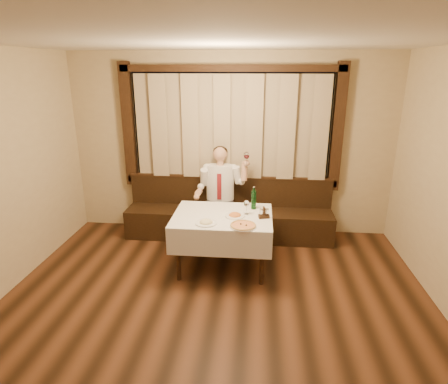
# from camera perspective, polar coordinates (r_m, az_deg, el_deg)

# --- Properties ---
(room) EXTENTS (5.01, 6.01, 2.81)m
(room) POSITION_cam_1_polar(r_m,az_deg,el_deg) (3.90, -1.31, 2.64)
(room) COLOR black
(room) RESTS_ON ground
(banquette) EXTENTS (3.20, 0.61, 0.94)m
(banquette) POSITION_cam_1_polar(r_m,az_deg,el_deg) (5.94, 0.76, -3.80)
(banquette) COLOR black
(banquette) RESTS_ON ground
(dining_table) EXTENTS (1.27, 0.97, 0.76)m
(dining_table) POSITION_cam_1_polar(r_m,az_deg,el_deg) (4.87, -0.22, -4.64)
(dining_table) COLOR black
(dining_table) RESTS_ON ground
(pizza) EXTENTS (0.32, 0.32, 0.03)m
(pizza) POSITION_cam_1_polar(r_m,az_deg,el_deg) (4.48, 2.92, -5.12)
(pizza) COLOR white
(pizza) RESTS_ON dining_table
(pasta_red) EXTENTS (0.25, 0.25, 0.09)m
(pasta_red) POSITION_cam_1_polar(r_m,az_deg,el_deg) (4.77, 1.68, -3.35)
(pasta_red) COLOR white
(pasta_red) RESTS_ON dining_table
(pasta_cream) EXTENTS (0.27, 0.27, 0.09)m
(pasta_cream) POSITION_cam_1_polar(r_m,az_deg,el_deg) (4.56, -2.75, -4.40)
(pasta_cream) COLOR white
(pasta_cream) RESTS_ON dining_table
(green_bottle) EXTENTS (0.07, 0.07, 0.31)m
(green_bottle) POSITION_cam_1_polar(r_m,az_deg,el_deg) (5.00, 4.54, -1.14)
(green_bottle) COLOR #0F4617
(green_bottle) RESTS_ON dining_table
(table_wine_glass) EXTENTS (0.07, 0.07, 0.19)m
(table_wine_glass) POSITION_cam_1_polar(r_m,az_deg,el_deg) (4.81, 3.45, -1.84)
(table_wine_glass) COLOR white
(table_wine_glass) RESTS_ON dining_table
(cruet_caddy) EXTENTS (0.15, 0.10, 0.15)m
(cruet_caddy) POSITION_cam_1_polar(r_m,az_deg,el_deg) (4.74, 6.11, -3.38)
(cruet_caddy) COLOR black
(cruet_caddy) RESTS_ON dining_table
(seated_man) EXTENTS (0.80, 0.60, 1.44)m
(seated_man) POSITION_cam_1_polar(r_m,az_deg,el_deg) (5.69, -0.59, 0.79)
(seated_man) COLOR black
(seated_man) RESTS_ON ground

